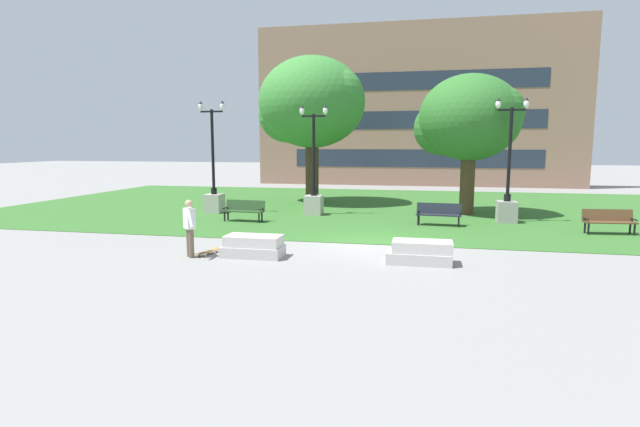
# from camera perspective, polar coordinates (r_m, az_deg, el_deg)

# --- Properties ---
(ground_plane) EXTENTS (140.00, 140.00, 0.00)m
(ground_plane) POSITION_cam_1_polar(r_m,az_deg,el_deg) (16.76, 5.58, -3.55)
(ground_plane) COLOR gray
(grass_lawn) EXTENTS (40.00, 20.00, 0.02)m
(grass_lawn) POSITION_cam_1_polar(r_m,az_deg,el_deg) (26.60, 8.01, 0.70)
(grass_lawn) COLOR #336628
(grass_lawn) RESTS_ON ground
(concrete_block_center) EXTENTS (1.80, 0.90, 0.64)m
(concrete_block_center) POSITION_cam_1_polar(r_m,az_deg,el_deg) (14.99, -7.64, -3.76)
(concrete_block_center) COLOR #BCB7B2
(concrete_block_center) RESTS_ON ground
(concrete_block_left) EXTENTS (1.81, 0.90, 0.64)m
(concrete_block_left) POSITION_cam_1_polar(r_m,az_deg,el_deg) (14.32, 11.40, -4.40)
(concrete_block_left) COLOR #BCB7B2
(concrete_block_left) RESTS_ON ground
(person_skateboarder) EXTENTS (0.70, 0.94, 1.71)m
(person_skateboarder) POSITION_cam_1_polar(r_m,az_deg,el_deg) (15.18, -14.69, -1.28)
(person_skateboarder) COLOR brown
(person_skateboarder) RESTS_ON ground
(skateboard) EXTENTS (0.47, 1.04, 0.14)m
(skateboard) POSITION_cam_1_polar(r_m,az_deg,el_deg) (15.54, -12.79, -4.30)
(skateboard) COLOR olive
(skateboard) RESTS_ON ground
(park_bench_near_left) EXTENTS (1.83, 0.66, 0.90)m
(park_bench_near_left) POSITION_cam_1_polar(r_m,az_deg,el_deg) (20.98, 13.42, 0.08)
(park_bench_near_left) COLOR #1E232D
(park_bench_near_left) RESTS_ON grass_lawn
(park_bench_near_right) EXTENTS (1.84, 0.71, 0.90)m
(park_bench_near_right) POSITION_cam_1_polar(r_m,az_deg,el_deg) (21.36, 30.11, -0.64)
(park_bench_near_right) COLOR brown
(park_bench_near_right) RESTS_ON grass_lawn
(park_bench_far_left) EXTENTS (1.83, 0.65, 0.90)m
(park_bench_far_left) POSITION_cam_1_polar(r_m,az_deg,el_deg) (21.74, -8.67, 0.48)
(park_bench_far_left) COLOR #284723
(park_bench_far_left) RESTS_ON grass_lawn
(lamp_post_left) EXTENTS (1.32, 0.80, 5.08)m
(lamp_post_left) POSITION_cam_1_polar(r_m,az_deg,el_deg) (23.48, -0.72, 2.38)
(lamp_post_left) COLOR #ADA89E
(lamp_post_left) RESTS_ON grass_lawn
(lamp_post_right) EXTENTS (1.32, 0.80, 5.33)m
(lamp_post_right) POSITION_cam_1_polar(r_m,az_deg,el_deg) (24.69, -12.03, 2.58)
(lamp_post_right) COLOR #ADA89E
(lamp_post_right) RESTS_ON grass_lawn
(lamp_post_center) EXTENTS (1.32, 0.80, 5.21)m
(lamp_post_center) POSITION_cam_1_polar(r_m,az_deg,el_deg) (22.60, 20.62, 1.70)
(lamp_post_center) COLOR gray
(lamp_post_center) RESTS_ON grass_lawn
(tree_near_left) EXTENTS (6.15, 5.85, 8.07)m
(tree_near_left) POSITION_cam_1_polar(r_m,az_deg,el_deg) (28.12, -1.07, 12.41)
(tree_near_left) COLOR #42301E
(tree_near_left) RESTS_ON grass_lawn
(tree_far_left) EXTENTS (4.93, 4.69, 6.53)m
(tree_far_left) POSITION_cam_1_polar(r_m,az_deg,el_deg) (24.62, 16.61, 10.29)
(tree_far_left) COLOR #4C3823
(tree_far_left) RESTS_ON grass_lawn
(building_facade_distant) EXTENTS (25.71, 1.03, 12.72)m
(building_facade_distant) POSITION_cam_1_polar(r_m,az_deg,el_deg) (40.94, 10.94, 12.05)
(building_facade_distant) COLOR #8E6B56
(building_facade_distant) RESTS_ON ground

